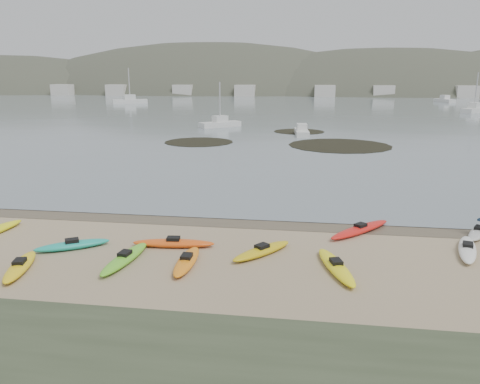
# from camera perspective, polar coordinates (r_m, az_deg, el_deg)

# --- Properties ---
(ground) EXTENTS (600.00, 600.00, 0.00)m
(ground) POSITION_cam_1_polar(r_m,az_deg,el_deg) (24.43, 0.00, -3.41)
(ground) COLOR tan
(ground) RESTS_ON ground
(wet_sand) EXTENTS (60.00, 60.00, 0.00)m
(wet_sand) POSITION_cam_1_polar(r_m,az_deg,el_deg) (24.15, -0.10, -3.62)
(wet_sand) COLOR brown
(wet_sand) RESTS_ON ground
(water) EXTENTS (1200.00, 1200.00, 0.00)m
(water) POSITION_cam_1_polar(r_m,az_deg,el_deg) (323.16, 7.94, 12.62)
(water) COLOR slate
(water) RESTS_ON ground
(kayaks) EXTENTS (24.46, 9.96, 0.34)m
(kayaks) POSITION_cam_1_polar(r_m,az_deg,el_deg) (20.19, -1.52, -6.74)
(kayaks) COLOR #FFF215
(kayaks) RESTS_ON ground
(kelp_mats) EXTENTS (24.81, 20.90, 0.04)m
(kelp_mats) POSITION_cam_1_polar(r_m,az_deg,el_deg) (53.71, 6.48, 6.14)
(kelp_mats) COLOR black
(kelp_mats) RESTS_ON water
(moored_boats) EXTENTS (91.27, 87.22, 1.25)m
(moored_boats) POSITION_cam_1_polar(r_m,az_deg,el_deg) (108.71, 6.71, 10.37)
(moored_boats) COLOR silver
(moored_boats) RESTS_ON ground
(far_hills) EXTENTS (550.00, 135.00, 80.00)m
(far_hills) POSITION_cam_1_polar(r_m,az_deg,el_deg) (221.22, 17.81, 7.35)
(far_hills) COLOR #384235
(far_hills) RESTS_ON ground
(far_town) EXTENTS (199.00, 5.00, 4.00)m
(far_town) POSITION_cam_1_polar(r_m,az_deg,el_deg) (168.17, 9.44, 12.05)
(far_town) COLOR beige
(far_town) RESTS_ON ground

